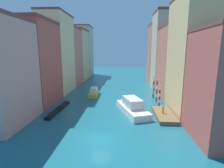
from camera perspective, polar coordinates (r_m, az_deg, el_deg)
The scene contains 21 objects.
ground_plane at distance 45.50m, azimuth 0.12°, elevation -3.05°, with size 154.00×154.00×0.00m, color #196070.
building_left_0 at distance 29.49m, azimuth -32.70°, elevation 3.33°, with size 6.39×10.13×15.83m.
building_left_1 at distance 38.29m, azimuth -23.62°, elevation 6.47°, with size 6.39×10.66×17.17m.
building_left_2 at distance 48.43m, azimuth -17.72°, elevation 9.61°, with size 6.39×11.56×20.61m.
building_left_3 at distance 58.56m, azimuth -13.85°, elevation 8.81°, with size 6.39×9.63×18.34m.
building_left_4 at distance 68.97m, azimuth -11.16°, elevation 9.53°, with size 6.39×12.06×19.19m.
building_left_5 at distance 80.06m, azimuth -9.10°, elevation 10.74°, with size 6.39×10.41×22.00m.
building_right_0 at distance 24.40m, azimuth 33.10°, elevation -0.38°, with size 6.39×8.64×13.77m.
building_right_1 at distance 33.06m, azimuth 25.26°, elevation 8.48°, with size 6.39×10.91×20.25m.
building_right_2 at distance 43.40m, azimuth 19.87°, elevation 6.85°, with size 6.39×10.90×16.75m.
building_right_3 at distance 53.06m, azimuth 17.03°, elevation 10.53°, with size 6.39×8.96×22.13m.
building_right_4 at distance 61.91m, azimuth 15.05°, elevation 9.58°, with size 6.39×8.61×19.92m.
waterfront_dock at distance 30.81m, azimuth 16.96°, elevation -9.76°, with size 3.01×7.59×0.63m.
person_on_dock at distance 30.30m, azimuth 16.64°, elevation -8.18°, with size 0.36×0.36×1.39m.
mooring_pole_0 at distance 35.72m, azimuth 15.55°, elevation -3.66°, with size 0.38×0.38×4.30m.
mooring_pole_1 at distance 38.50m, azimuth 14.69°, elevation -2.12°, with size 0.34×0.34×4.92m.
mooring_pole_2 at distance 41.69m, azimuth 13.72°, elevation -1.55°, with size 0.31×0.31×4.29m.
mooring_pole_3 at distance 42.42m, azimuth 13.58°, elevation -0.79°, with size 0.27×0.27×5.09m.
vaporetto_white at distance 31.23m, azimuth 6.77°, elevation -7.67°, with size 5.99×9.86×2.73m.
gondola_black at distance 33.93m, azimuth -17.37°, elevation -8.06°, with size 1.32×9.51×0.41m.
motorboat_0 at distance 43.06m, azimuth -6.04°, elevation -2.82°, with size 2.26×5.96×2.03m.
Camera 1 is at (2.71, -19.60, 10.87)m, focal length 27.46 mm.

